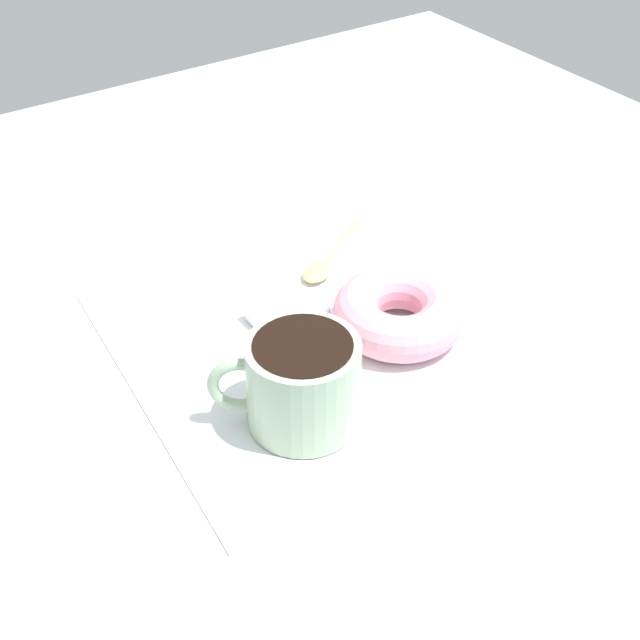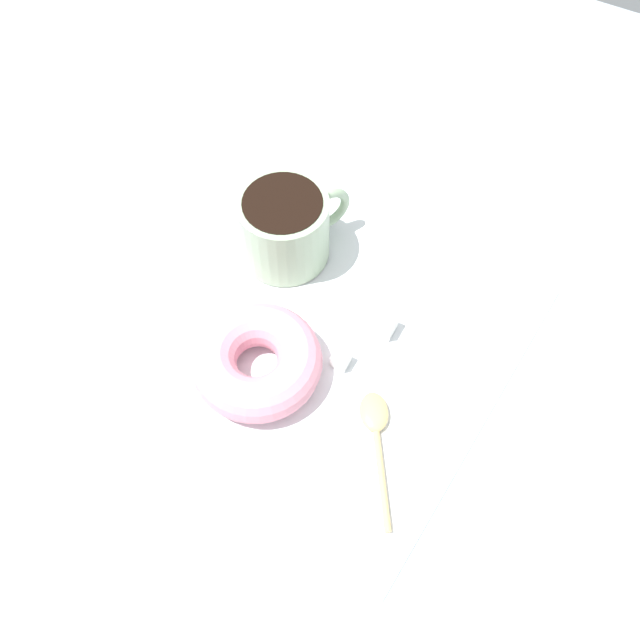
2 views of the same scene
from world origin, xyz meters
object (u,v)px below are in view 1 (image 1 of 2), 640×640
at_px(donut, 399,312).
at_px(spoon, 323,264).
at_px(sugar_cube_extra, 319,306).
at_px(coffee_cup, 301,381).
at_px(sugar_cube, 259,312).

xyz_separation_m(donut, spoon, (0.11, -0.00, -0.02)).
distance_m(donut, sugar_cube_extra, 0.07).
height_order(coffee_cup, sugar_cube_extra, coffee_cup).
distance_m(donut, spoon, 0.11).
bearing_deg(donut, sugar_cube_extra, 35.33).
xyz_separation_m(coffee_cup, spoon, (0.16, -0.13, -0.03)).
xyz_separation_m(coffee_cup, sugar_cube, (0.12, -0.04, -0.03)).
height_order(spoon, sugar_cube_extra, sugar_cube_extra).
bearing_deg(spoon, donut, 179.88).
distance_m(donut, sugar_cube, 0.12).
bearing_deg(sugar_cube_extra, spoon, -37.46).
height_order(coffee_cup, spoon, coffee_cup).
bearing_deg(spoon, sugar_cube_extra, 142.54).
xyz_separation_m(spoon, sugar_cube_extra, (-0.05, 0.04, 0.00)).
height_order(sugar_cube, sugar_cube_extra, sugar_cube).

